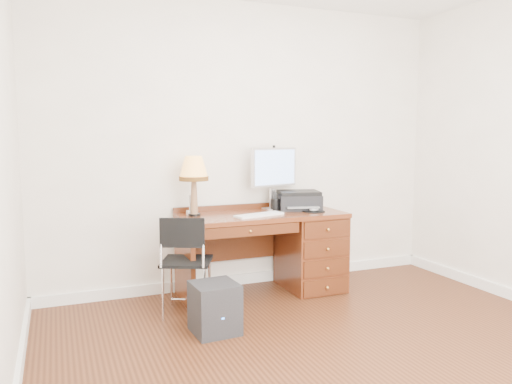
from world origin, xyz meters
name	(u,v)px	position (x,y,z in m)	size (l,w,h in m)	color
ground	(342,354)	(0.00, 0.00, 0.00)	(4.00, 4.00, 0.00)	#3A1B0D
room_shell	(299,315)	(0.00, 0.63, 0.05)	(4.00, 4.00, 4.00)	white
desk	(293,246)	(0.32, 1.40, 0.41)	(1.50, 0.67, 0.75)	#652B15
monitor	(275,171)	(0.21, 1.58, 1.12)	(0.51, 0.22, 0.59)	silver
keyboard	(259,215)	(-0.08, 1.27, 0.76)	(0.47, 0.13, 0.02)	white
mouse_pad	(314,211)	(0.48, 1.29, 0.76)	(0.21, 0.21, 0.04)	black
printer	(299,200)	(0.42, 1.49, 0.84)	(0.46, 0.40, 0.18)	black
leg_lamp	(194,172)	(-0.61, 1.49, 1.14)	(0.26, 0.26, 0.53)	black
phone	(192,209)	(-0.62, 1.55, 0.80)	(0.08, 0.08, 0.18)	white
pen_cup	(275,205)	(0.18, 1.50, 0.81)	(0.09, 0.09, 0.11)	black
chair	(189,255)	(-0.77, 1.08, 0.50)	(0.51, 0.52, 0.82)	black
equipment_box	(215,308)	(-0.68, 0.67, 0.19)	(0.32, 0.32, 0.38)	black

